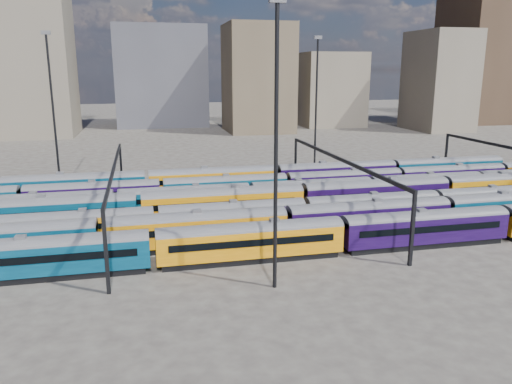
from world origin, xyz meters
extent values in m
plane|color=#3D3733|center=(0.00, 0.00, 0.00)|extent=(500.00, 500.00, 0.00)
cube|color=black|center=(-26.04, -15.00, 0.34)|extent=(18.71, 2.43, 0.69)
cube|color=#05344E|center=(-26.04, -15.00, 2.12)|extent=(19.70, 2.86, 2.86)
cylinder|color=#4C4C51|center=(-26.04, -15.00, 3.55)|extent=(19.70, 2.86, 2.86)
cube|color=black|center=(-26.04, -16.45, 2.46)|extent=(17.33, 0.06, 0.74)
cube|color=black|center=(-26.04, -13.55, 2.46)|extent=(17.33, 0.06, 0.74)
cube|color=slate|center=(-26.04, -15.00, 4.31)|extent=(0.98, 0.89, 0.34)
cube|color=black|center=(-5.74, -15.00, 0.34)|extent=(18.71, 2.43, 0.69)
cube|color=#CD7A08|center=(-5.74, -15.00, 2.12)|extent=(19.70, 2.86, 2.86)
cylinder|color=#4C4C51|center=(-5.74, -15.00, 3.55)|extent=(19.70, 2.86, 2.86)
cube|color=black|center=(-5.74, -16.45, 2.46)|extent=(17.33, 0.06, 0.74)
cube|color=black|center=(-5.74, -13.55, 2.46)|extent=(17.33, 0.06, 0.74)
cube|color=slate|center=(-5.74, -15.00, 4.31)|extent=(0.98, 0.89, 0.34)
cube|color=black|center=(14.56, -15.00, 0.34)|extent=(18.71, 2.43, 0.69)
cube|color=#170733|center=(14.56, -15.00, 2.12)|extent=(19.70, 2.86, 2.86)
cylinder|color=#4C4C51|center=(14.56, -15.00, 3.55)|extent=(19.70, 2.86, 2.86)
cube|color=black|center=(14.56, -16.45, 2.46)|extent=(17.33, 0.06, 0.74)
cube|color=black|center=(14.56, -13.55, 2.46)|extent=(17.33, 0.06, 0.74)
cube|color=slate|center=(14.56, -15.00, 4.31)|extent=(0.98, 0.89, 0.34)
cube|color=black|center=(-10.85, -10.00, 0.35)|extent=(19.23, 2.50, 0.71)
cube|color=#CD7A08|center=(-10.85, -10.00, 2.18)|extent=(20.24, 2.94, 2.94)
cylinder|color=#4C4C51|center=(-10.85, -10.00, 3.64)|extent=(20.24, 2.94, 2.94)
cube|color=black|center=(-10.85, -11.49, 2.53)|extent=(17.81, 0.06, 0.76)
cube|color=black|center=(-10.85, -8.51, 2.53)|extent=(17.81, 0.06, 0.76)
cube|color=slate|center=(-10.85, -10.00, 4.43)|extent=(1.01, 0.91, 0.35)
cube|color=black|center=(10.00, -10.00, 0.35)|extent=(19.23, 2.50, 0.71)
cube|color=#170733|center=(10.00, -10.00, 2.18)|extent=(20.24, 2.94, 2.94)
cylinder|color=#4C4C51|center=(10.00, -10.00, 3.64)|extent=(20.24, 2.94, 2.94)
cube|color=black|center=(10.00, -11.49, 2.53)|extent=(17.81, 0.06, 0.76)
cube|color=black|center=(10.00, -8.51, 2.53)|extent=(17.81, 0.06, 0.76)
cube|color=slate|center=(10.00, -10.00, 4.43)|extent=(1.01, 0.91, 0.35)
cube|color=black|center=(30.84, -8.51, 2.53)|extent=(17.81, 0.06, 0.76)
cube|color=black|center=(-24.56, -5.00, 0.32)|extent=(17.20, 2.23, 0.63)
cube|color=#CD7A08|center=(-24.56, -5.00, 1.95)|extent=(18.10, 2.63, 2.63)
cylinder|color=#4C4C51|center=(-24.56, -5.00, 3.26)|extent=(18.10, 2.63, 2.63)
cube|color=black|center=(-24.56, -6.33, 2.26)|extent=(15.93, 0.06, 0.68)
cube|color=black|center=(-24.56, -3.67, 2.26)|extent=(15.93, 0.06, 0.68)
cube|color=slate|center=(-24.56, -5.00, 3.96)|extent=(0.91, 0.81, 0.32)
cube|color=black|center=(-5.85, -5.00, 0.32)|extent=(17.20, 2.23, 0.63)
cube|color=#170733|center=(-5.85, -5.00, 1.95)|extent=(18.10, 2.63, 2.63)
cylinder|color=#4C4C51|center=(-5.85, -5.00, 3.26)|extent=(18.10, 2.63, 2.63)
cube|color=black|center=(-5.85, -6.33, 2.26)|extent=(15.93, 0.06, 0.68)
cube|color=black|center=(-5.85, -3.67, 2.26)|extent=(15.93, 0.06, 0.68)
cube|color=slate|center=(-5.85, -5.00, 3.96)|extent=(0.91, 0.81, 0.32)
cube|color=black|center=(12.85, -5.00, 0.32)|extent=(17.20, 2.23, 0.63)
cube|color=#CD7A08|center=(12.85, -5.00, 1.95)|extent=(18.10, 2.63, 2.63)
cylinder|color=#4C4C51|center=(12.85, -5.00, 3.26)|extent=(18.10, 2.63, 2.63)
cube|color=black|center=(12.85, -6.33, 2.26)|extent=(15.93, 0.06, 0.68)
cube|color=black|center=(12.85, -3.67, 2.26)|extent=(15.93, 0.06, 0.68)
cube|color=slate|center=(12.85, -5.00, 3.96)|extent=(0.91, 0.81, 0.32)
cube|color=black|center=(31.55, -5.00, 0.32)|extent=(17.20, 2.23, 0.63)
cube|color=#05344E|center=(31.55, -5.00, 1.95)|extent=(18.10, 2.63, 2.63)
cylinder|color=#4C4C51|center=(31.55, -5.00, 3.26)|extent=(18.10, 2.63, 2.63)
cube|color=black|center=(31.55, -6.33, 2.26)|extent=(15.93, 0.06, 0.68)
cube|color=black|center=(31.55, -3.67, 2.26)|extent=(15.93, 0.06, 0.68)
cube|color=slate|center=(31.55, -5.00, 3.96)|extent=(0.91, 0.81, 0.32)
cube|color=black|center=(-28.20, 0.00, 0.37)|extent=(20.31, 2.64, 0.75)
cube|color=#05344E|center=(-28.20, 0.00, 2.30)|extent=(21.38, 3.10, 3.10)
cylinder|color=#4C4C51|center=(-28.20, 0.00, 3.85)|extent=(21.38, 3.10, 3.10)
cube|color=black|center=(-28.20, -1.57, 2.67)|extent=(18.81, 0.06, 0.80)
cube|color=black|center=(-28.20, 1.57, 2.67)|extent=(18.81, 0.06, 0.80)
cube|color=slate|center=(-28.20, 0.00, 4.67)|extent=(1.07, 0.96, 0.37)
cube|color=black|center=(-6.22, 0.00, 0.37)|extent=(20.31, 2.64, 0.75)
cube|color=#CD7A08|center=(-6.22, 0.00, 2.30)|extent=(21.38, 3.10, 3.10)
cylinder|color=#4C4C51|center=(-6.22, 0.00, 3.85)|extent=(21.38, 3.10, 3.10)
cube|color=black|center=(-6.22, -1.57, 2.67)|extent=(18.81, 0.06, 0.80)
cube|color=black|center=(-6.22, 1.57, 2.67)|extent=(18.81, 0.06, 0.80)
cube|color=slate|center=(-6.22, 0.00, 4.67)|extent=(1.07, 0.96, 0.37)
cube|color=black|center=(15.76, 0.00, 0.37)|extent=(20.31, 2.64, 0.75)
cube|color=#170733|center=(15.76, 0.00, 2.30)|extent=(21.38, 3.10, 3.10)
cylinder|color=#4C4C51|center=(15.76, 0.00, 3.85)|extent=(21.38, 3.10, 3.10)
cube|color=black|center=(15.76, -1.57, 2.67)|extent=(18.81, 0.06, 0.80)
cube|color=black|center=(15.76, 1.57, 2.67)|extent=(18.81, 0.06, 0.80)
cube|color=slate|center=(15.76, 0.00, 4.67)|extent=(1.07, 0.96, 0.37)
cube|color=black|center=(37.74, 0.00, 0.37)|extent=(20.31, 2.64, 0.75)
cube|color=#CD7A08|center=(37.74, 0.00, 2.30)|extent=(21.38, 3.10, 3.10)
cylinder|color=#4C4C51|center=(37.74, 0.00, 3.85)|extent=(21.38, 3.10, 3.10)
cube|color=black|center=(37.74, 1.57, 2.67)|extent=(18.81, 0.06, 0.80)
cube|color=slate|center=(37.74, 0.00, 4.67)|extent=(1.07, 0.96, 0.37)
cube|color=black|center=(-29.76, 5.00, 0.32)|extent=(17.32, 2.25, 0.64)
cube|color=#CD7A08|center=(-29.76, 5.00, 1.96)|extent=(18.23, 2.64, 2.64)
cylinder|color=#4C4C51|center=(-29.76, 5.00, 3.28)|extent=(18.23, 2.64, 2.64)
cube|color=black|center=(-29.76, 3.66, 2.28)|extent=(16.04, 0.06, 0.68)
cube|color=black|center=(-29.76, 6.34, 2.28)|extent=(16.04, 0.06, 0.68)
cube|color=slate|center=(-29.76, 5.00, 3.98)|extent=(0.91, 0.82, 0.32)
cube|color=black|center=(-10.94, 5.00, 0.32)|extent=(17.32, 2.25, 0.64)
cube|color=#05344E|center=(-10.94, 5.00, 1.96)|extent=(18.23, 2.64, 2.64)
cylinder|color=#4C4C51|center=(-10.94, 5.00, 3.28)|extent=(18.23, 2.64, 2.64)
cube|color=black|center=(-10.94, 3.66, 2.28)|extent=(16.04, 0.06, 0.68)
cube|color=black|center=(-10.94, 6.34, 2.28)|extent=(16.04, 0.06, 0.68)
cube|color=slate|center=(-10.94, 5.00, 3.98)|extent=(0.91, 0.82, 0.32)
cube|color=black|center=(7.89, 5.00, 0.32)|extent=(17.32, 2.25, 0.64)
cube|color=#CD7A08|center=(7.89, 5.00, 1.96)|extent=(18.23, 2.64, 2.64)
cylinder|color=#4C4C51|center=(7.89, 5.00, 3.28)|extent=(18.23, 2.64, 2.64)
cube|color=black|center=(7.89, 3.66, 2.28)|extent=(16.04, 0.06, 0.68)
cube|color=black|center=(7.89, 6.34, 2.28)|extent=(16.04, 0.06, 0.68)
cube|color=slate|center=(7.89, 5.00, 3.98)|extent=(0.91, 0.82, 0.32)
cube|color=black|center=(26.72, 5.00, 0.32)|extent=(17.32, 2.25, 0.64)
cube|color=#170733|center=(26.72, 5.00, 1.96)|extent=(18.23, 2.64, 2.64)
cylinder|color=#4C4C51|center=(26.72, 5.00, 3.28)|extent=(18.23, 2.64, 2.64)
cube|color=black|center=(26.72, 3.66, 2.28)|extent=(16.04, 0.06, 0.68)
cube|color=black|center=(26.72, 6.34, 2.28)|extent=(16.04, 0.06, 0.68)
cube|color=slate|center=(26.72, 5.00, 3.98)|extent=(0.91, 0.82, 0.32)
cube|color=black|center=(-23.67, 10.00, 0.33)|extent=(17.87, 2.32, 0.66)
cube|color=#170733|center=(-23.67, 10.00, 2.02)|extent=(18.81, 2.73, 2.73)
cylinder|color=#4C4C51|center=(-23.67, 10.00, 3.39)|extent=(18.81, 2.73, 2.73)
cube|color=black|center=(-23.67, 8.62, 2.35)|extent=(16.55, 0.06, 0.71)
cube|color=black|center=(-23.67, 11.38, 2.35)|extent=(16.55, 0.06, 0.71)
cube|color=slate|center=(-23.67, 10.00, 4.11)|extent=(0.94, 0.85, 0.33)
cube|color=black|center=(-4.26, 10.00, 0.33)|extent=(17.87, 2.32, 0.66)
cube|color=#05344E|center=(-4.26, 10.00, 2.02)|extent=(18.81, 2.73, 2.73)
cylinder|color=#4C4C51|center=(-4.26, 10.00, 3.39)|extent=(18.81, 2.73, 2.73)
cube|color=black|center=(-4.26, 8.62, 2.35)|extent=(16.55, 0.06, 0.71)
cube|color=black|center=(-4.26, 11.38, 2.35)|extent=(16.55, 0.06, 0.71)
cube|color=slate|center=(-4.26, 10.00, 4.11)|extent=(0.94, 0.85, 0.33)
cube|color=black|center=(15.15, 10.00, 0.33)|extent=(17.87, 2.32, 0.66)
cube|color=#170733|center=(15.15, 10.00, 2.02)|extent=(18.81, 2.73, 2.73)
cylinder|color=#4C4C51|center=(15.15, 10.00, 3.39)|extent=(18.81, 2.73, 2.73)
cube|color=black|center=(15.15, 8.62, 2.35)|extent=(16.55, 0.06, 0.71)
cube|color=black|center=(15.15, 11.38, 2.35)|extent=(16.55, 0.06, 0.71)
cube|color=slate|center=(15.15, 10.00, 4.11)|extent=(0.94, 0.85, 0.33)
cube|color=black|center=(34.56, 10.00, 0.33)|extent=(17.87, 2.32, 0.66)
cube|color=#170733|center=(34.56, 10.00, 2.02)|extent=(18.81, 2.73, 2.73)
cylinder|color=#4C4C51|center=(34.56, 10.00, 3.39)|extent=(18.81, 2.73, 2.73)
cube|color=black|center=(34.56, 8.62, 2.35)|extent=(16.55, 0.06, 0.71)
cube|color=black|center=(34.56, 11.38, 2.35)|extent=(16.55, 0.06, 0.71)
cube|color=slate|center=(34.56, 10.00, 4.11)|extent=(0.94, 0.85, 0.33)
cube|color=black|center=(-26.61, 15.00, 0.36)|extent=(19.60, 2.54, 0.72)
cube|color=#05344E|center=(-26.61, 15.00, 2.22)|extent=(20.63, 2.99, 2.99)
cylinder|color=#4C4C51|center=(-26.61, 15.00, 3.71)|extent=(20.63, 2.99, 2.99)
cube|color=black|center=(-26.61, 13.48, 2.58)|extent=(18.16, 0.06, 0.77)
cube|color=black|center=(-26.61, 16.52, 2.58)|extent=(18.16, 0.06, 0.77)
cube|color=slate|center=(-26.61, 15.00, 4.51)|extent=(1.03, 0.93, 0.36)
cube|color=black|center=(-5.38, 15.00, 0.36)|extent=(19.60, 2.54, 0.72)
cube|color=#CD7A08|center=(-5.38, 15.00, 2.22)|extent=(20.63, 2.99, 2.99)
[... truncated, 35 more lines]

